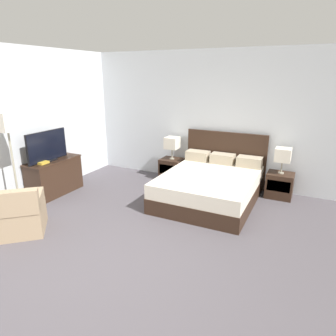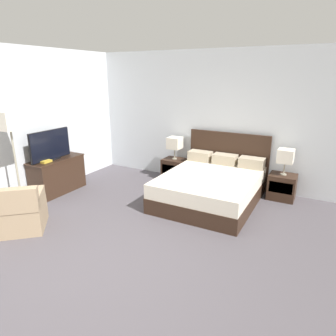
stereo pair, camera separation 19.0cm
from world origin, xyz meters
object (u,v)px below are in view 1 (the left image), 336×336
(table_lamp_left, at_px, (172,143))
(table_lamp_right, at_px, (283,155))
(nightstand_left, at_px, (172,169))
(floor_lamp, at_px, (8,130))
(book_red_cover, at_px, (41,162))
(dresser, at_px, (55,176))
(nightstand_right, at_px, (279,185))
(bed, at_px, (210,185))
(armchair_by_window, at_px, (19,215))
(tv, at_px, (47,147))

(table_lamp_left, relative_size, table_lamp_right, 1.00)
(table_lamp_left, height_order, table_lamp_right, same)
(nightstand_left, relative_size, floor_lamp, 0.28)
(nightstand_left, height_order, table_lamp_left, table_lamp_left)
(book_red_cover, bearing_deg, table_lamp_left, 49.95)
(table_lamp_right, bearing_deg, dresser, -156.41)
(nightstand_left, xyz_separation_m, table_lamp_right, (2.31, 0.00, 0.60))
(nightstand_left, height_order, nightstand_right, same)
(book_red_cover, bearing_deg, floor_lamp, -74.61)
(bed, xyz_separation_m, nightstand_left, (-1.15, 0.73, -0.05))
(bed, height_order, table_lamp_right, bed)
(book_red_cover, bearing_deg, armchair_by_window, -57.57)
(nightstand_right, relative_size, dresser, 0.45)
(table_lamp_right, bearing_deg, armchair_by_window, -136.29)
(nightstand_right, height_order, table_lamp_right, table_lamp_right)
(dresser, relative_size, book_red_cover, 4.93)
(tv, xyz_separation_m, book_red_cover, (0.01, -0.19, -0.26))
(tv, height_order, floor_lamp, floor_lamp)
(nightstand_left, distance_m, table_lamp_right, 2.39)
(table_lamp_left, relative_size, floor_lamp, 0.28)
(book_red_cover, bearing_deg, nightstand_right, 26.98)
(bed, bearing_deg, nightstand_right, 32.29)
(nightstand_right, relative_size, table_lamp_right, 1.00)
(nightstand_left, xyz_separation_m, floor_lamp, (-1.53, -2.77, 1.21))
(bed, relative_size, tv, 2.24)
(table_lamp_right, relative_size, dresser, 0.45)
(table_lamp_left, distance_m, book_red_cover, 2.69)
(bed, distance_m, dresser, 3.08)
(table_lamp_right, xyz_separation_m, book_red_cover, (-4.04, -2.06, -0.13))
(nightstand_left, height_order, book_red_cover, book_red_cover)
(nightstand_right, relative_size, table_lamp_left, 1.00)
(nightstand_right, bearing_deg, dresser, -156.42)
(bed, xyz_separation_m, armchair_by_window, (-2.17, -2.45, -0.01))
(table_lamp_left, height_order, floor_lamp, floor_lamp)
(nightstand_right, xyz_separation_m, dresser, (-4.05, -1.77, 0.12))
(nightstand_left, xyz_separation_m, tv, (-1.74, -1.86, 0.74))
(nightstand_left, bearing_deg, floor_lamp, -119.01)
(nightstand_right, height_order, armchair_by_window, armchair_by_window)
(bed, height_order, book_red_cover, bed)
(book_red_cover, xyz_separation_m, floor_lamp, (0.20, -0.71, 0.74))
(nightstand_right, xyz_separation_m, table_lamp_left, (-2.31, 0.00, 0.60))
(nightstand_right, height_order, dresser, dresser)
(table_lamp_right, relative_size, book_red_cover, 2.21)
(table_lamp_right, xyz_separation_m, armchair_by_window, (-3.33, -3.18, -0.56))
(dresser, xyz_separation_m, armchair_by_window, (0.73, -1.41, -0.08))
(tv, relative_size, armchair_by_window, 0.95)
(table_lamp_left, bearing_deg, nightstand_right, -0.04)
(dresser, height_order, armchair_by_window, armchair_by_window)
(bed, bearing_deg, tv, -158.65)
(dresser, distance_m, floor_lamp, 1.49)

